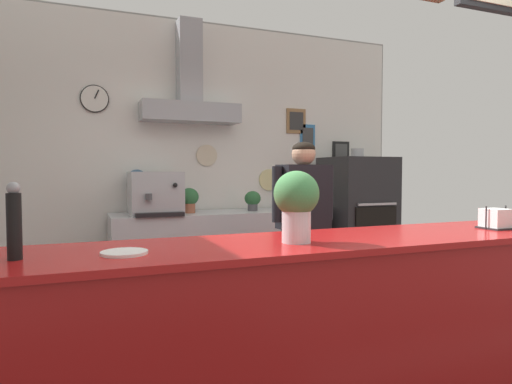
{
  "coord_description": "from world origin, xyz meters",
  "views": [
    {
      "loc": [
        -1.32,
        -2.09,
        1.36
      ],
      "look_at": [
        -0.13,
        0.88,
        1.21
      ],
      "focal_mm": 31.24,
      "sensor_mm": 36.0,
      "label": 1
    }
  ],
  "objects_px": {
    "potted_thyme": "(297,197)",
    "pepper_grinder": "(14,221)",
    "shop_worker": "(303,234)",
    "espresso_machine": "(155,193)",
    "basil_vase": "(296,203)",
    "potted_rosemary": "(253,200)",
    "condiment_plate": "(124,253)",
    "napkin_holder": "(496,219)",
    "potted_oregano": "(189,199)",
    "pizza_oven": "(357,223)"
  },
  "relations": [
    {
      "from": "potted_rosemary",
      "to": "condiment_plate",
      "type": "bearing_deg",
      "value": -120.7
    },
    {
      "from": "napkin_holder",
      "to": "condiment_plate",
      "type": "xyz_separation_m",
      "value": [
        -2.02,
        -0.02,
        -0.05
      ]
    },
    {
      "from": "shop_worker",
      "to": "condiment_plate",
      "type": "bearing_deg",
      "value": 37.77
    },
    {
      "from": "shop_worker",
      "to": "potted_rosemary",
      "type": "xyz_separation_m",
      "value": [
        0.08,
        1.31,
        0.2
      ]
    },
    {
      "from": "potted_rosemary",
      "to": "potted_oregano",
      "type": "xyz_separation_m",
      "value": [
        -0.69,
        0.01,
        0.03
      ]
    },
    {
      "from": "potted_rosemary",
      "to": "basil_vase",
      "type": "distance_m",
      "value": 2.77
    },
    {
      "from": "basil_vase",
      "to": "espresso_machine",
      "type": "bearing_deg",
      "value": 94.66
    },
    {
      "from": "potted_thyme",
      "to": "pepper_grinder",
      "type": "distance_m",
      "value": 3.64
    },
    {
      "from": "basil_vase",
      "to": "napkin_holder",
      "type": "distance_m",
      "value": 1.27
    },
    {
      "from": "espresso_machine",
      "to": "potted_thyme",
      "type": "bearing_deg",
      "value": 1.56
    },
    {
      "from": "basil_vase",
      "to": "pepper_grinder",
      "type": "xyz_separation_m",
      "value": [
        -1.13,
        0.03,
        -0.04
      ]
    },
    {
      "from": "pizza_oven",
      "to": "basil_vase",
      "type": "bearing_deg",
      "value": -129.38
    },
    {
      "from": "espresso_machine",
      "to": "condiment_plate",
      "type": "height_order",
      "value": "espresso_machine"
    },
    {
      "from": "potted_thyme",
      "to": "basil_vase",
      "type": "bearing_deg",
      "value": -117.04
    },
    {
      "from": "potted_thyme",
      "to": "potted_oregano",
      "type": "bearing_deg",
      "value": -178.86
    },
    {
      "from": "espresso_machine",
      "to": "potted_oregano",
      "type": "height_order",
      "value": "espresso_machine"
    },
    {
      "from": "potted_oregano",
      "to": "pepper_grinder",
      "type": "relative_size",
      "value": 0.89
    },
    {
      "from": "pepper_grinder",
      "to": "napkin_holder",
      "type": "bearing_deg",
      "value": -0.23
    },
    {
      "from": "espresso_machine",
      "to": "napkin_holder",
      "type": "height_order",
      "value": "espresso_machine"
    },
    {
      "from": "basil_vase",
      "to": "condiment_plate",
      "type": "relative_size",
      "value": 1.8
    },
    {
      "from": "shop_worker",
      "to": "espresso_machine",
      "type": "xyz_separation_m",
      "value": [
        -0.96,
        1.3,
        0.28
      ]
    },
    {
      "from": "shop_worker",
      "to": "basil_vase",
      "type": "relative_size",
      "value": 4.87
    },
    {
      "from": "espresso_machine",
      "to": "napkin_holder",
      "type": "distance_m",
      "value": 3.0
    },
    {
      "from": "potted_thyme",
      "to": "condiment_plate",
      "type": "distance_m",
      "value": 3.42
    },
    {
      "from": "potted_oregano",
      "to": "basil_vase",
      "type": "relative_size",
      "value": 0.78
    },
    {
      "from": "pizza_oven",
      "to": "condiment_plate",
      "type": "distance_m",
      "value": 3.75
    },
    {
      "from": "potted_thyme",
      "to": "condiment_plate",
      "type": "relative_size",
      "value": 1.26
    },
    {
      "from": "shop_worker",
      "to": "pepper_grinder",
      "type": "bearing_deg",
      "value": 30.74
    },
    {
      "from": "potted_rosemary",
      "to": "condiment_plate",
      "type": "distance_m",
      "value": 3.08
    },
    {
      "from": "espresso_machine",
      "to": "basil_vase",
      "type": "relative_size",
      "value": 1.66
    },
    {
      "from": "potted_thyme",
      "to": "pepper_grinder",
      "type": "bearing_deg",
      "value": -133.37
    },
    {
      "from": "espresso_machine",
      "to": "basil_vase",
      "type": "distance_m",
      "value": 2.64
    },
    {
      "from": "espresso_machine",
      "to": "pepper_grinder",
      "type": "xyz_separation_m",
      "value": [
        -0.92,
        -2.6,
        0.03
      ]
    },
    {
      "from": "espresso_machine",
      "to": "potted_rosemary",
      "type": "distance_m",
      "value": 1.04
    },
    {
      "from": "pizza_oven",
      "to": "napkin_holder",
      "type": "height_order",
      "value": "pizza_oven"
    },
    {
      "from": "potted_rosemary",
      "to": "pepper_grinder",
      "type": "xyz_separation_m",
      "value": [
        -1.95,
        -2.61,
        0.12
      ]
    },
    {
      "from": "potted_rosemary",
      "to": "pizza_oven",
      "type": "bearing_deg",
      "value": -7.53
    },
    {
      "from": "pizza_oven",
      "to": "pepper_grinder",
      "type": "relative_size",
      "value": 5.64
    },
    {
      "from": "shop_worker",
      "to": "potted_oregano",
      "type": "xyz_separation_m",
      "value": [
        -0.61,
        1.32,
        0.22
      ]
    },
    {
      "from": "napkin_holder",
      "to": "espresso_machine",
      "type": "bearing_deg",
      "value": 119.54
    },
    {
      "from": "pepper_grinder",
      "to": "condiment_plate",
      "type": "bearing_deg",
      "value": -4.97
    },
    {
      "from": "potted_thyme",
      "to": "napkin_holder",
      "type": "xyz_separation_m",
      "value": [
        -0.1,
        -2.66,
        0.02
      ]
    },
    {
      "from": "potted_rosemary",
      "to": "napkin_holder",
      "type": "relative_size",
      "value": 1.34
    },
    {
      "from": "potted_rosemary",
      "to": "potted_oregano",
      "type": "height_order",
      "value": "potted_oregano"
    },
    {
      "from": "espresso_machine",
      "to": "potted_rosemary",
      "type": "xyz_separation_m",
      "value": [
        1.03,
        0.01,
        -0.09
      ]
    },
    {
      "from": "pizza_oven",
      "to": "shop_worker",
      "type": "relative_size",
      "value": 1.02
    },
    {
      "from": "napkin_holder",
      "to": "pizza_oven",
      "type": "bearing_deg",
      "value": 72.62
    },
    {
      "from": "basil_vase",
      "to": "condiment_plate",
      "type": "bearing_deg",
      "value": -179.67
    },
    {
      "from": "espresso_machine",
      "to": "potted_rosemary",
      "type": "height_order",
      "value": "espresso_machine"
    },
    {
      "from": "espresso_machine",
      "to": "potted_rosemary",
      "type": "relative_size",
      "value": 2.55
    }
  ]
}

